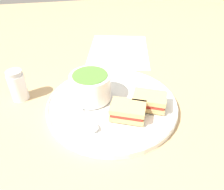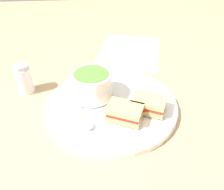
% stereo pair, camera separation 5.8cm
% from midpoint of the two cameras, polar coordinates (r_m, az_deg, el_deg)
% --- Properties ---
extents(ground_plane, '(2.40, 2.40, 0.00)m').
position_cam_midpoint_polar(ground_plane, '(0.61, -2.75, -3.18)').
color(ground_plane, tan).
extents(plate, '(0.36, 0.36, 0.02)m').
position_cam_midpoint_polar(plate, '(0.60, -2.77, -2.42)').
color(plate, white).
rests_on(plate, ground_plane).
extents(soup_bowl, '(0.11, 0.11, 0.07)m').
position_cam_midpoint_polar(soup_bowl, '(0.60, -8.42, 2.18)').
color(soup_bowl, white).
rests_on(soup_bowl, plate).
extents(spoon, '(0.05, 0.12, 0.01)m').
position_cam_midpoint_polar(spoon, '(0.53, -8.64, -7.61)').
color(spoon, silver).
rests_on(spoon, plate).
extents(sandwich_half_near, '(0.10, 0.09, 0.04)m').
position_cam_midpoint_polar(sandwich_half_near, '(0.54, 1.03, -4.32)').
color(sandwich_half_near, tan).
rests_on(sandwich_half_near, plate).
extents(sandwich_half_far, '(0.10, 0.09, 0.04)m').
position_cam_midpoint_polar(sandwich_half_far, '(0.57, 6.85, -1.62)').
color(sandwich_half_far, tan).
rests_on(sandwich_half_far, plate).
extents(salt_shaker, '(0.05, 0.05, 0.09)m').
position_cam_midpoint_polar(salt_shaker, '(0.68, -25.72, 2.18)').
color(salt_shaker, silver).
rests_on(salt_shaker, ground_plane).
extents(menu_sheet, '(0.31, 0.36, 0.00)m').
position_cam_midpoint_polar(menu_sheet, '(0.91, -0.13, 11.52)').
color(menu_sheet, white).
rests_on(menu_sheet, ground_plane).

